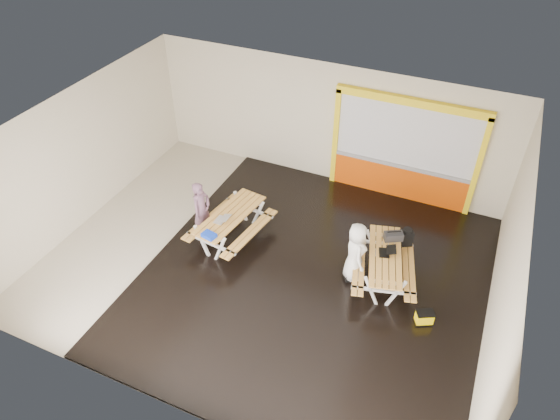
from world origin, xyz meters
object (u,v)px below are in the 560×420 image
at_px(person_left, 202,210).
at_px(dark_case, 353,274).
at_px(person_right, 356,252).
at_px(laptop_right, 387,252).
at_px(picnic_table_left, 230,220).
at_px(backpack, 406,237).
at_px(picnic_table_right, 384,261).
at_px(laptop_left, 222,219).
at_px(toolbox, 393,236).
at_px(blue_pouch, 209,235).
at_px(fluke_bag, 424,318).

height_order(person_left, dark_case, person_left).
bearing_deg(person_right, laptop_right, -95.96).
distance_m(picnic_table_left, backpack, 4.20).
xyz_separation_m(picnic_table_right, laptop_right, (0.01, 0.07, 0.24)).
xyz_separation_m(laptop_left, backpack, (4.12, 1.32, -0.15)).
bearing_deg(picnic_table_left, person_right, -0.72).
bearing_deg(person_right, toolbox, -68.75).
bearing_deg(picnic_table_left, backpack, 14.17).
xyz_separation_m(picnic_table_left, dark_case, (3.18, -0.03, -0.51)).
distance_m(picnic_table_left, laptop_right, 3.82).
height_order(laptop_left, dark_case, laptop_left).
height_order(picnic_table_right, person_left, person_left).
height_order(picnic_table_left, toolbox, toolbox).
bearing_deg(laptop_right, person_right, -156.64).
relative_size(laptop_left, blue_pouch, 1.13).
height_order(laptop_right, backpack, backpack).
bearing_deg(person_right, picnic_table_right, -101.21).
relative_size(laptop_left, toolbox, 0.76).
xyz_separation_m(laptop_right, fluke_bag, (1.13, -0.94, -0.65)).
distance_m(laptop_right, blue_pouch, 4.02).
xyz_separation_m(picnic_table_left, laptop_right, (3.81, 0.23, 0.21)).
relative_size(picnic_table_right, laptop_right, 5.22).
bearing_deg(fluke_bag, picnic_table_left, 171.88).
distance_m(laptop_right, toolbox, 0.51).
relative_size(picnic_table_right, backpack, 4.63).
bearing_deg(backpack, dark_case, -130.06).
bearing_deg(backpack, toolbox, -131.63).
bearing_deg(fluke_bag, laptop_left, 175.33).
height_order(backpack, fluke_bag, backpack).
relative_size(person_right, laptop_left, 4.18).
xyz_separation_m(picnic_table_right, person_right, (-0.63, -0.20, 0.22)).
bearing_deg(fluke_bag, person_left, 174.60).
relative_size(laptop_right, dark_case, 1.03).
distance_m(picnic_table_right, person_right, 0.69).
relative_size(picnic_table_right, dark_case, 5.36).
height_order(person_right, dark_case, person_right).
distance_m(picnic_table_left, blue_pouch, 0.95).
xyz_separation_m(picnic_table_left, fluke_bag, (4.93, -0.70, -0.44)).
relative_size(picnic_table_right, blue_pouch, 7.24).
xyz_separation_m(laptop_left, fluke_bag, (4.98, -0.41, -0.68)).
relative_size(picnic_table_right, person_right, 1.53).
relative_size(picnic_table_left, blue_pouch, 7.16).
distance_m(picnic_table_right, person_left, 4.50).
bearing_deg(backpack, person_right, -130.03).
bearing_deg(person_left, blue_pouch, -132.70).
distance_m(picnic_table_left, person_left, 0.74).
relative_size(laptop_right, toolbox, 0.94).
distance_m(person_left, laptop_left, 0.65).
bearing_deg(blue_pouch, person_right, 15.31).
height_order(person_right, backpack, person_right).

